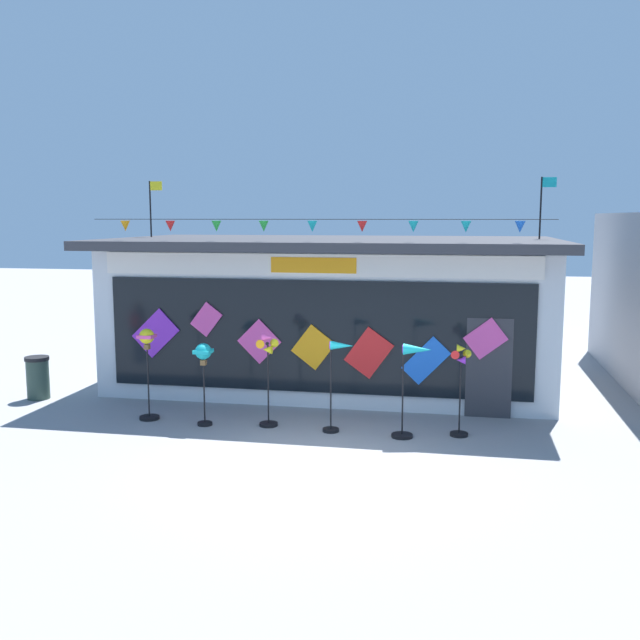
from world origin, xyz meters
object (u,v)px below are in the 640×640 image
(wind_spinner_center_right, at_px, (337,374))
(wind_spinner_right, at_px, (412,376))
(wind_spinner_left, at_px, (203,361))
(wind_spinner_center_left, at_px, (268,367))
(kite_shop_building, at_px, (335,310))
(wind_spinner_far_left, at_px, (147,355))
(trash_bin, at_px, (38,377))
(wind_spinner_far_right, at_px, (460,379))

(wind_spinner_center_right, distance_m, wind_spinner_right, 1.38)
(wind_spinner_left, distance_m, wind_spinner_center_right, 2.58)
(wind_spinner_center_left, height_order, wind_spinner_right, wind_spinner_center_left)
(kite_shop_building, distance_m, wind_spinner_far_left, 5.03)
(trash_bin, bearing_deg, wind_spinner_left, -16.23)
(kite_shop_building, distance_m, wind_spinner_right, 4.76)
(wind_spinner_right, distance_m, wind_spinner_far_right, 0.90)
(kite_shop_building, bearing_deg, trash_bin, -154.59)
(kite_shop_building, height_order, wind_spinner_center_left, kite_shop_building)
(kite_shop_building, relative_size, wind_spinner_far_left, 5.65)
(kite_shop_building, height_order, wind_spinner_right, kite_shop_building)
(kite_shop_building, height_order, wind_spinner_far_left, kite_shop_building)
(trash_bin, bearing_deg, kite_shop_building, 25.41)
(wind_spinner_right, xyz_separation_m, trash_bin, (-8.26, 1.30, -0.67))
(wind_spinner_center_right, xyz_separation_m, wind_spinner_far_right, (2.23, 0.16, -0.04))
(wind_spinner_far_right, bearing_deg, trash_bin, 173.44)
(wind_spinner_left, distance_m, wind_spinner_center_left, 1.23)
(wind_spinner_center_right, xyz_separation_m, trash_bin, (-6.88, 1.21, -0.62))
(wind_spinner_far_left, relative_size, trash_bin, 1.93)
(wind_spinner_left, distance_m, wind_spinner_far_right, 4.81)
(wind_spinner_center_left, height_order, trash_bin, wind_spinner_center_left)
(wind_spinner_far_left, bearing_deg, wind_spinner_left, -8.67)
(wind_spinner_center_left, height_order, wind_spinner_center_right, wind_spinner_center_left)
(wind_spinner_far_right, bearing_deg, wind_spinner_center_right, -175.93)
(wind_spinner_far_left, bearing_deg, trash_bin, 160.91)
(wind_spinner_center_left, relative_size, wind_spinner_right, 1.04)
(wind_spinner_center_left, relative_size, trash_bin, 1.92)
(kite_shop_building, relative_size, wind_spinner_right, 5.92)
(wind_spinner_center_right, bearing_deg, wind_spinner_left, -178.94)
(wind_spinner_right, bearing_deg, wind_spinner_center_right, 175.89)
(wind_spinner_center_left, bearing_deg, wind_spinner_left, -172.41)
(wind_spinner_center_right, xyz_separation_m, wind_spinner_right, (1.38, -0.10, 0.05))
(wind_spinner_center_left, distance_m, trash_bin, 5.67)
(kite_shop_building, bearing_deg, wind_spinner_far_left, -127.41)
(kite_shop_building, xyz_separation_m, wind_spinner_center_right, (0.76, -4.11, -0.66))
(wind_spinner_left, bearing_deg, kite_shop_building, 66.41)
(wind_spinner_center_right, height_order, wind_spinner_far_right, wind_spinner_center_right)
(kite_shop_building, bearing_deg, wind_spinner_right, -63.16)
(wind_spinner_right, bearing_deg, trash_bin, 171.02)
(wind_spinner_far_left, height_order, wind_spinner_right, wind_spinner_far_left)
(wind_spinner_center_right, bearing_deg, kite_shop_building, 100.41)
(wind_spinner_center_right, distance_m, trash_bin, 7.01)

